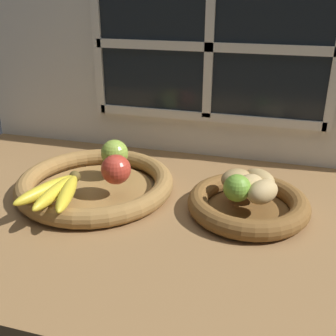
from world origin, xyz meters
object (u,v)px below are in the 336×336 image
at_px(banana_bunch_front, 57,191).
at_px(potato_oblong, 236,179).
at_px(apple_green_back, 115,153).
at_px(lime_near, 237,188).
at_px(potato_small, 263,192).
at_px(fruit_bowl_right, 248,204).
at_px(potato_back, 260,179).
at_px(potato_large, 250,185).
at_px(chili_pepper, 250,190).
at_px(fruit_bowl_left, 96,184).
at_px(apple_red_right, 116,169).

relative_size(banana_bunch_front, potato_oblong, 2.48).
xyz_separation_m(apple_green_back, lime_near, (0.31, -0.10, -0.00)).
height_order(apple_green_back, potato_small, apple_green_back).
bearing_deg(fruit_bowl_right, potato_back, 65.56).
bearing_deg(potato_large, chili_pepper, 82.86).
xyz_separation_m(fruit_bowl_left, chili_pepper, (0.36, 0.00, 0.03)).
relative_size(banana_bunch_front, lime_near, 3.04).
relative_size(fruit_bowl_right, chili_pepper, 2.41).
distance_m(fruit_bowl_right, banana_bunch_front, 0.41).
bearing_deg(fruit_bowl_right, potato_small, -45.00).
bearing_deg(potato_oblong, lime_near, -81.35).
bearing_deg(potato_large, fruit_bowl_left, 180.00).
bearing_deg(potato_oblong, apple_green_back, 172.77).
xyz_separation_m(potato_large, potato_back, (0.02, 0.04, -0.00)).
bearing_deg(fruit_bowl_right, lime_near, -123.69).
bearing_deg(apple_green_back, potato_back, -3.93).
distance_m(potato_oblong, chili_pepper, 0.04).
distance_m(lime_near, chili_pepper, 0.05).
bearing_deg(fruit_bowl_right, chili_pepper, 82.86).
bearing_deg(banana_bunch_front, potato_oblong, 22.71).
relative_size(apple_red_right, potato_back, 0.89).
bearing_deg(potato_oblong, fruit_bowl_left, -175.68).
xyz_separation_m(fruit_bowl_right, banana_bunch_front, (-0.39, -0.12, 0.04)).
height_order(potato_large, potato_small, potato_small).
bearing_deg(chili_pepper, apple_red_right, -168.47).
bearing_deg(lime_near, apple_red_right, 178.37).
bearing_deg(banana_bunch_front, chili_pepper, 18.17).
xyz_separation_m(apple_green_back, potato_oblong, (0.31, -0.04, -0.01)).
distance_m(fruit_bowl_left, potato_small, 0.40).
height_order(apple_green_back, chili_pepper, apple_green_back).
distance_m(banana_bunch_front, chili_pepper, 0.41).
xyz_separation_m(fruit_bowl_left, potato_large, (0.36, -0.00, 0.05)).
height_order(banana_bunch_front, potato_oblong, potato_oblong).
xyz_separation_m(banana_bunch_front, potato_oblong, (0.36, 0.15, 0.01)).
height_order(potato_large, chili_pepper, potato_large).
distance_m(fruit_bowl_left, potato_back, 0.39).
relative_size(apple_red_right, potato_small, 0.88).
bearing_deg(lime_near, chili_pepper, 58.28).
relative_size(potato_back, lime_near, 1.32).
height_order(fruit_bowl_left, apple_green_back, apple_green_back).
distance_m(potato_large, potato_back, 0.04).
bearing_deg(potato_large, apple_green_back, 169.30).
bearing_deg(apple_green_back, apple_red_right, -65.28).
height_order(potato_back, chili_pepper, potato_back).
relative_size(potato_large, potato_small, 0.85).
xyz_separation_m(fruit_bowl_right, potato_oblong, (-0.03, 0.03, 0.05)).
bearing_deg(banana_bunch_front, apple_red_right, 46.04).
bearing_deg(banana_bunch_front, fruit_bowl_right, 17.74).
distance_m(fruit_bowl_left, apple_green_back, 0.09).
height_order(apple_red_right, potato_oblong, apple_red_right).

